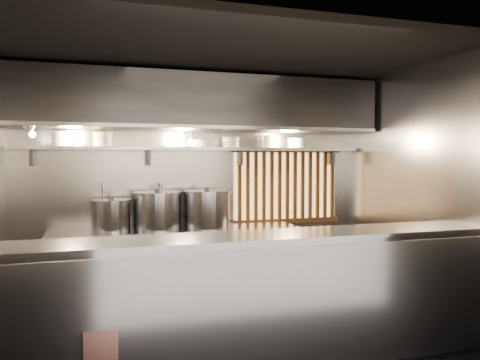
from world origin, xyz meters
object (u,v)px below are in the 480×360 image
stock_pot_left (111,215)px  stock_pot_mid (157,210)px  pendant_bulb (191,142)px  stock_pot_right (207,209)px  heat_lamp (30,129)px

stock_pot_left → stock_pot_mid: bearing=0.3°
pendant_bulb → stock_pot_right: pendant_bulb is taller
heat_lamp → stock_pot_right: bearing=7.2°
pendant_bulb → heat_lamp: bearing=-169.0°
heat_lamp → pendant_bulb: 1.83m
stock_pot_left → stock_pot_mid: stock_pot_mid is taller
stock_pot_right → stock_pot_left: bearing=177.8°
stock_pot_mid → pendant_bulb: bearing=7.1°
stock_pot_left → stock_pot_mid: (0.54, 0.00, 0.04)m
stock_pot_mid → stock_pot_right: (0.61, -0.05, 0.00)m
stock_pot_left → stock_pot_right: stock_pot_right is taller
heat_lamp → stock_pot_left: heat_lamp is taller
stock_pot_left → stock_pot_mid: size_ratio=1.03×
stock_pot_right → pendant_bulb: bearing=151.3°
pendant_bulb → stock_pot_left: size_ratio=0.30×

